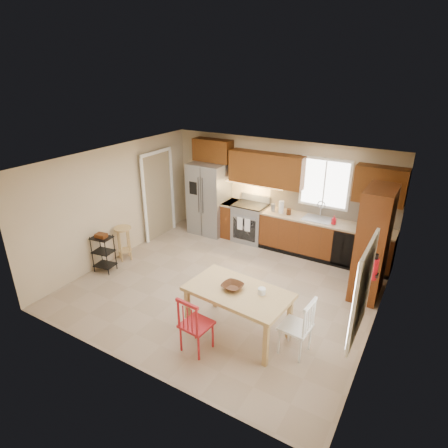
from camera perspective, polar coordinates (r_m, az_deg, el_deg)
floor at (r=7.49m, az=0.04°, el=-9.54°), size 5.50×5.50×0.00m
ceiling at (r=6.49m, az=0.04°, el=9.39°), size 5.50×5.00×0.02m
wall_back at (r=9.00m, az=8.18°, el=4.80°), size 5.50×0.02×2.50m
wall_front at (r=5.16m, az=-14.46°, el=-10.44°), size 5.50×0.02×2.50m
wall_left at (r=8.53m, az=-16.12°, el=3.07°), size 0.02×5.00×2.50m
wall_right at (r=6.12m, az=22.94°, el=-5.99°), size 0.02×5.00×2.50m
refrigerator at (r=9.53m, az=-2.28°, el=3.92°), size 0.92×0.75×1.82m
range_stove at (r=9.21m, az=3.99°, el=0.18°), size 0.76×0.63×0.92m
base_cabinet_narrow at (r=9.47m, az=1.06°, el=0.81°), size 0.30×0.60×0.90m
base_cabinet_run at (r=8.65m, az=14.99°, el=-2.27°), size 2.92×0.60×0.90m
dishwasher at (r=8.28m, az=18.11°, el=-3.82°), size 0.60×0.02×0.78m
backsplash at (r=8.63m, az=16.02°, el=2.80°), size 2.92×0.03×0.55m
upper_over_fridge at (r=9.38m, az=-1.73°, el=11.15°), size 1.00×0.35×0.55m
upper_left_block at (r=8.77m, az=6.42°, el=8.34°), size 1.80×0.35×0.75m
upper_right_block at (r=8.12m, az=22.73°, el=5.47°), size 1.00×0.35×0.75m
window_back at (r=8.53m, az=15.13°, el=6.02°), size 1.12×0.04×1.12m
sink at (r=8.53m, az=14.05°, el=0.49°), size 0.62×0.46×0.16m
undercab_glow at (r=8.98m, az=4.50°, el=6.14°), size 1.60×0.30×0.01m
soap_bottle at (r=8.30m, az=16.42°, el=0.61°), size 0.09×0.09×0.19m
paper_towel at (r=8.67m, az=8.72°, el=2.59°), size 0.12×0.12×0.28m
canister_steel at (r=8.76m, az=7.49°, el=2.52°), size 0.11×0.11×0.18m
canister_wood at (r=8.60m, az=9.84°, el=1.85°), size 0.10×0.10×0.14m
pantry at (r=7.31m, az=21.75°, el=-2.78°), size 0.50×0.95×2.10m
fire_extinguisher at (r=6.33m, az=21.88°, el=-6.37°), size 0.12×0.12×0.36m
window_right at (r=5.03m, az=20.39°, el=-9.49°), size 0.04×1.02×1.32m
doorway at (r=9.42m, az=-10.02°, el=4.23°), size 0.04×0.95×2.10m
dining_table at (r=6.14m, az=2.10°, el=-13.29°), size 1.69×1.05×0.79m
chair_red at (r=5.80m, az=-4.22°, el=-14.85°), size 0.48×0.48×0.95m
chair_white at (r=5.84m, az=10.86°, el=-14.99°), size 0.48×0.48×0.95m
table_bowl at (r=5.95m, az=1.29°, el=-9.86°), size 0.35×0.35×0.08m
table_jar at (r=5.84m, az=5.75°, el=-10.33°), size 0.13×0.13×0.14m
bar_stool at (r=8.59m, az=-14.97°, el=-2.89°), size 0.44×0.44×0.77m
utility_cart at (r=8.23m, az=-17.87°, el=-4.29°), size 0.45×0.37×0.81m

